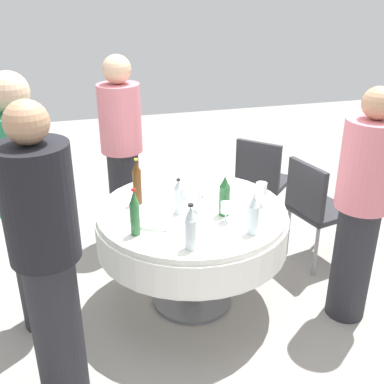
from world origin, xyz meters
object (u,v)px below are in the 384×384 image
bottle_clear_front (191,228)px  chair_outer (261,177)px  plate_right (237,195)px  person_front (27,205)px  wine_glass_front (195,196)px  dining_table (192,229)px  person_near (361,207)px  chair_north (314,205)px  plate_inner (190,184)px  bottle_brown_south (137,183)px  wine_glass_south (201,182)px  person_east (47,260)px  wine_glass_outer (184,185)px  bottle_green_east (225,196)px  bottle_clear_near (179,197)px  wine_glass_north (226,208)px  bottle_clear_outer (253,215)px  person_left (122,149)px  wine_glass_inner (261,190)px  bottle_green_left (135,213)px

bottle_clear_front → chair_outer: bottle_clear_front is taller
plate_right → person_front: person_front is taller
wine_glass_front → dining_table: bearing=104.9°
person_near → chair_north: size_ratio=1.81×
plate_inner → chair_outer: chair_outer is taller
bottle_brown_south → person_near: bearing=-23.8°
dining_table → chair_outer: bearing=44.9°
plate_inner → chair_north: 1.00m
bottle_clear_front → bottle_brown_south: (-0.19, 0.65, 0.02)m
wine_glass_south → bottle_brown_south: bearing=179.8°
person_east → person_near: 1.90m
plate_right → person_front: (-1.38, -0.08, 0.14)m
wine_glass_south → wine_glass_front: bearing=-115.1°
wine_glass_outer → plate_inner: (0.09, 0.21, -0.09)m
bottle_green_east → person_front: (-1.20, 0.16, 0.02)m
bottle_clear_near → plate_inner: size_ratio=1.12×
bottle_clear_near → wine_glass_north: bearing=-38.3°
bottle_clear_outer → person_left: 1.53m
wine_glass_inner → wine_glass_north: bearing=-152.0°
bottle_clear_outer → plate_right: 0.54m
bottle_clear_near → person_near: bearing=-18.9°
wine_glass_inner → person_near: bearing=-31.9°
bottle_green_east → bottle_brown_south: (-0.51, 0.31, 0.02)m
dining_table → person_front: bearing=178.3°
wine_glass_north → plate_right: size_ratio=0.66×
chair_north → wine_glass_inner: bearing=-75.1°
dining_table → person_near: person_near is taller
bottle_green_left → person_front: size_ratio=0.18×
bottle_green_left → person_front: person_front is taller
bottle_clear_near → person_front: size_ratio=0.14×
bottle_green_east → bottle_clear_outer: bearing=-72.5°
person_front → person_left: bearing=-33.8°
bottle_clear_outer → wine_glass_outer: size_ratio=1.83×
wine_glass_outer → person_east: size_ratio=0.09×
bottle_brown_south → person_front: person_front is taller
plate_inner → bottle_clear_outer: bearing=-77.4°
wine_glass_front → chair_north: 1.13m
wine_glass_inner → wine_glass_south: bearing=144.2°
person_near → wine_glass_inner: bearing=-99.6°
wine_glass_south → bottle_clear_outer: bearing=-75.5°
bottle_clear_near → wine_glass_inner: bearing=-4.0°
plate_right → person_left: (-0.68, 0.90, 0.09)m
bottle_brown_south → wine_glass_outer: bottle_brown_south is taller
dining_table → bottle_clear_outer: (0.26, -0.40, 0.27)m
person_left → chair_outer: bearing=-24.7°
bottle_clear_near → wine_glass_outer: bearing=65.7°
bottle_clear_near → plate_right: size_ratio=1.17×
wine_glass_south → chair_outer: wine_glass_south is taller
person_left → chair_north: (1.37, -0.76, -0.32)m
bottle_clear_near → plate_right: 0.49m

